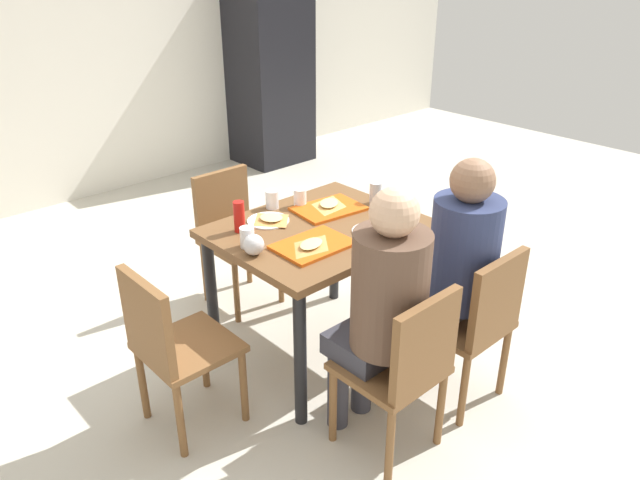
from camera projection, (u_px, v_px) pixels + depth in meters
ground_plane at (320, 351)px, 3.45m from camera, size 10.00×10.00×0.02m
back_wall at (54, 35)px, 4.95m from camera, size 10.00×0.10×2.80m
main_table at (320, 246)px, 3.16m from camera, size 1.03×0.84×0.77m
chair_near_left at (405, 364)px, 2.55m from camera, size 0.40×0.40×0.83m
chair_near_right at (476, 318)px, 2.86m from camera, size 0.40×0.40×0.83m
chair_far_side at (232, 228)px, 3.77m from camera, size 0.40×0.40×0.83m
chair_left_end at (171, 342)px, 2.69m from camera, size 0.40×0.40×0.83m
person_in_red at (383, 301)px, 2.53m from camera, size 0.32×0.42×1.24m
person_in_brown_jacket at (457, 262)px, 2.84m from camera, size 0.32×0.42×1.24m
tray_red_near at (313, 245)px, 2.90m from camera, size 0.37×0.27×0.02m
tray_red_far at (329, 209)px, 3.30m from camera, size 0.39×0.30×0.02m
paper_plate_center at (268, 221)px, 3.17m from camera, size 0.22×0.22×0.01m
paper_plate_near_edge at (374, 231)px, 3.05m from camera, size 0.22×0.22×0.01m
pizza_slice_a at (311, 245)px, 2.86m from camera, size 0.24×0.19×0.02m
pizza_slice_b at (329, 204)px, 3.32m from camera, size 0.25×0.24×0.02m
pizza_slice_c at (271, 219)px, 3.16m from camera, size 0.17×0.18×0.02m
pizza_slice_d at (380, 229)px, 3.04m from camera, size 0.23×0.22×0.02m
plastic_cup_a at (272, 199)px, 3.31m from camera, size 0.07×0.07×0.10m
plastic_cup_b at (375, 239)px, 2.87m from camera, size 0.07×0.07×0.10m
plastic_cup_c at (247, 237)px, 2.88m from camera, size 0.07×0.07×0.10m
plastic_cup_d at (300, 198)px, 3.33m from camera, size 0.07×0.07×0.10m
soda_can at (375, 193)px, 3.36m from camera, size 0.07×0.07×0.12m
condiment_bottle at (239, 217)px, 3.03m from camera, size 0.06×0.06×0.16m
foil_bundle at (254, 245)px, 2.81m from camera, size 0.10×0.10×0.10m
drink_fridge at (270, 68)px, 6.10m from camera, size 0.70×0.60×1.90m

